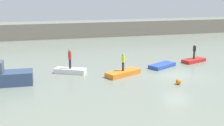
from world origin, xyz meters
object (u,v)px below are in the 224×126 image
object	(u,v)px
rowboat_orange	(123,73)
person_hiviz_shirt	(123,61)
mooring_buoy	(178,82)
rowboat_blue	(162,66)
rowboat_red	(194,60)
person_dark_shirt	(194,51)
rowboat_white	(70,71)
person_red_shirt	(70,58)

from	to	relation	value
rowboat_orange	person_hiviz_shirt	distance (m)	1.14
rowboat_orange	mooring_buoy	xyz separation A→B (m)	(3.64, -3.80, 0.00)
rowboat_blue	rowboat_red	world-z (taller)	same
person_dark_shirt	rowboat_white	bearing A→B (deg)	-176.29
mooring_buoy	rowboat_red	bearing A→B (deg)	50.51
rowboat_blue	person_hiviz_shirt	bearing A→B (deg)	172.32
person_dark_shirt	rowboat_blue	bearing A→B (deg)	-165.05
rowboat_blue	person_red_shirt	size ratio (longest dim) A/B	1.67
person_dark_shirt	person_red_shirt	bearing A→B (deg)	-176.29
rowboat_orange	rowboat_red	size ratio (longest dim) A/B	1.20
rowboat_red	mooring_buoy	distance (m)	8.76
rowboat_orange	person_dark_shirt	bearing A→B (deg)	-7.45
rowboat_orange	rowboat_blue	world-z (taller)	rowboat_orange
rowboat_white	mooring_buoy	bearing A→B (deg)	-8.54
rowboat_orange	rowboat_red	xyz separation A→B (m)	(9.21, 2.96, -0.04)
person_hiviz_shirt	mooring_buoy	size ratio (longest dim) A/B	3.56
person_dark_shirt	person_hiviz_shirt	bearing A→B (deg)	-162.20
rowboat_red	person_hiviz_shirt	world-z (taller)	person_hiviz_shirt
person_red_shirt	rowboat_orange	bearing A→B (deg)	-24.04
rowboat_orange	person_red_shirt	world-z (taller)	person_red_shirt
rowboat_blue	mooring_buoy	world-z (taller)	mooring_buoy
rowboat_orange	person_hiviz_shirt	bearing A→B (deg)	154.76
rowboat_blue	rowboat_red	size ratio (longest dim) A/B	1.06
person_hiviz_shirt	mooring_buoy	world-z (taller)	person_hiviz_shirt
person_red_shirt	person_dark_shirt	bearing A→B (deg)	3.71
rowboat_red	person_dark_shirt	size ratio (longest dim) A/B	1.73
rowboat_white	rowboat_red	bearing A→B (deg)	30.53
rowboat_orange	rowboat_blue	bearing A→B (deg)	-4.93
rowboat_white	person_dark_shirt	world-z (taller)	person_dark_shirt
rowboat_white	mooring_buoy	distance (m)	10.13
person_red_shirt	person_hiviz_shirt	distance (m)	5.06
rowboat_red	person_dark_shirt	world-z (taller)	person_dark_shirt
person_hiviz_shirt	person_dark_shirt	bearing A→B (deg)	17.80
rowboat_white	person_red_shirt	bearing A→B (deg)	-63.18
person_red_shirt	mooring_buoy	xyz separation A→B (m)	(8.26, -5.86, -1.27)
person_hiviz_shirt	rowboat_blue	bearing A→B (deg)	20.32
rowboat_blue	mooring_buoy	distance (m)	5.71
rowboat_white	person_hiviz_shirt	xyz separation A→B (m)	(4.62, -2.06, 1.13)
rowboat_white	person_red_shirt	size ratio (longest dim) A/B	1.62
rowboat_white	rowboat_orange	bearing A→B (deg)	2.78
rowboat_white	mooring_buoy	size ratio (longest dim) A/B	6.46
rowboat_white	person_red_shirt	xyz separation A→B (m)	(0.00, -0.00, 1.27)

